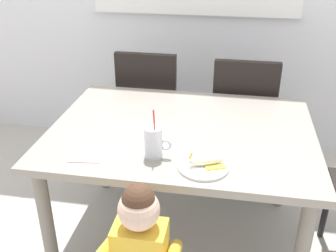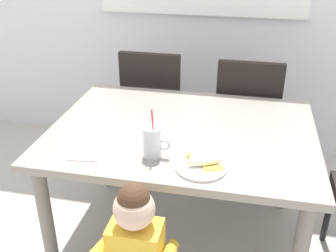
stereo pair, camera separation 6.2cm
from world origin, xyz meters
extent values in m
plane|color=#B7B2A8|center=(0.00, 0.00, 0.00)|extent=(24.00, 24.00, 0.00)
cube|color=gray|center=(0.00, 0.00, 0.74)|extent=(1.39, 1.04, 0.04)
cylinder|color=slate|center=(-0.62, -0.44, 0.36)|extent=(0.07, 0.07, 0.72)
cylinder|color=slate|center=(-0.62, 0.44, 0.36)|extent=(0.07, 0.07, 0.72)
cylinder|color=slate|center=(0.62, 0.44, 0.36)|extent=(0.07, 0.07, 0.72)
cube|color=black|center=(-0.34, 0.83, 0.45)|extent=(0.44, 0.44, 0.06)
cube|color=black|center=(-0.34, 0.63, 0.72)|extent=(0.42, 0.05, 0.48)
cylinder|color=black|center=(-0.15, 1.02, 0.21)|extent=(0.04, 0.04, 0.42)
cylinder|color=black|center=(-0.53, 1.02, 0.21)|extent=(0.04, 0.04, 0.42)
cylinder|color=black|center=(-0.15, 0.64, 0.21)|extent=(0.04, 0.04, 0.42)
cylinder|color=black|center=(-0.53, 0.64, 0.21)|extent=(0.04, 0.04, 0.42)
cube|color=black|center=(0.33, 0.78, 0.45)|extent=(0.44, 0.44, 0.06)
cube|color=black|center=(0.33, 0.58, 0.72)|extent=(0.42, 0.05, 0.48)
cylinder|color=black|center=(0.52, 0.97, 0.21)|extent=(0.04, 0.04, 0.42)
cylinder|color=black|center=(0.14, 0.97, 0.21)|extent=(0.04, 0.04, 0.42)
cylinder|color=black|center=(0.52, 0.59, 0.21)|extent=(0.04, 0.04, 0.42)
cylinder|color=black|center=(0.14, 0.59, 0.21)|extent=(0.04, 0.04, 0.42)
cylinder|color=black|center=(0.86, 0.16, 0.21)|extent=(0.04, 0.04, 0.42)
sphere|color=beige|center=(-0.08, -0.66, 0.72)|extent=(0.17, 0.17, 0.17)
sphere|color=#472D1E|center=(-0.08, -0.66, 0.77)|extent=(0.13, 0.13, 0.13)
cylinder|color=gold|center=(-0.22, -0.68, 0.52)|extent=(0.05, 0.24, 0.13)
cylinder|color=silver|center=(-0.09, -0.31, 0.83)|extent=(0.08, 0.08, 0.15)
cylinder|color=#B2D184|center=(-0.09, -0.31, 0.80)|extent=(0.07, 0.07, 0.08)
torus|color=silver|center=(-0.03, -0.31, 0.82)|extent=(0.06, 0.01, 0.06)
cylinder|color=#E5333F|center=(-0.08, -0.31, 0.90)|extent=(0.01, 0.05, 0.22)
cylinder|color=white|center=(0.15, -0.36, 0.76)|extent=(0.23, 0.23, 0.01)
ellipsoid|color=#F4EAC6|center=(0.16, -0.36, 0.79)|extent=(0.17, 0.10, 0.04)
cube|color=yellow|center=(0.20, -0.38, 0.77)|extent=(0.10, 0.06, 0.01)
cube|color=yellow|center=(0.17, -0.31, 0.77)|extent=(0.10, 0.06, 0.01)
cylinder|color=yellow|center=(0.09, -0.38, 0.82)|extent=(0.03, 0.02, 0.03)
cube|color=silver|center=(-0.40, -0.35, 0.76)|extent=(0.17, 0.17, 0.00)
camera|label=1|loc=(0.25, -1.87, 1.73)|focal=42.60mm
camera|label=2|loc=(0.31, -1.86, 1.73)|focal=42.60mm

